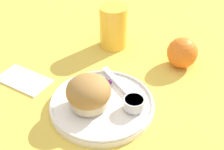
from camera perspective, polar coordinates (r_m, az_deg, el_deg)
ground_plane at (r=0.72m, az=-0.60°, el=-4.64°), size 3.00×3.00×0.00m
plate at (r=0.69m, az=-1.82°, el=-5.37°), size 0.23×0.23×0.02m
muffin at (r=0.66m, az=-4.30°, el=-3.29°), size 0.10×0.10×0.07m
cream_ramekin at (r=0.66m, az=4.03°, el=-5.10°), size 0.05×0.05×0.02m
berry_pair at (r=0.73m, az=-0.81°, el=-1.16°), size 0.02×0.01×0.01m
butter_knife at (r=0.72m, az=1.84°, el=-2.00°), size 0.15×0.09×0.00m
orange_fruit at (r=0.82m, az=12.72°, el=4.01°), size 0.08×0.08×0.08m
juice_glass at (r=0.88m, az=0.26°, el=8.81°), size 0.08×0.08×0.12m
folded_napkin at (r=0.80m, az=-15.81°, el=-0.77°), size 0.13×0.07×0.01m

